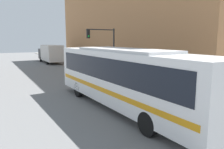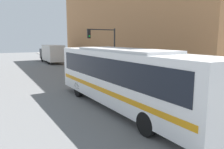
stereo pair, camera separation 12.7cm
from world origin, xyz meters
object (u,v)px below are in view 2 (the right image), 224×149
city_bus (122,75)px  fire_hydrant (150,80)px  delivery_truck (52,53)px  pedestrian_near_corner (135,68)px  parking_meter (120,68)px  traffic_light_pole (105,43)px

city_bus → fire_hydrant: city_bus is taller
delivery_truck → pedestrian_near_corner: 18.69m
city_bus → delivery_truck: (2.49, 26.32, -0.35)m
city_bus → parking_meter: city_bus is taller
parking_meter → pedestrian_near_corner: pedestrian_near_corner is taller
delivery_truck → parking_meter: 17.35m
fire_hydrant → pedestrian_near_corner: size_ratio=0.45×
city_bus → parking_meter: bearing=57.6°
parking_meter → city_bus: bearing=-120.4°
fire_hydrant → delivery_truck: bearing=97.6°
delivery_truck → pedestrian_near_corner: size_ratio=5.05×
city_bus → fire_hydrant: (5.43, 4.38, -1.47)m
city_bus → fire_hydrant: 7.12m
city_bus → fire_hydrant: size_ratio=16.97×
city_bus → pedestrian_near_corner: (6.54, 8.09, -1.00)m
fire_hydrant → pedestrian_near_corner: pedestrian_near_corner is taller
delivery_truck → city_bus: bearing=-95.4°
parking_meter → pedestrian_near_corner: 1.60m
traffic_light_pole → parking_meter: size_ratio=4.15×
fire_hydrant → parking_meter: 4.88m
delivery_truck → pedestrian_near_corner: (4.05, -18.24, -0.66)m
city_bus → traffic_light_pole: traffic_light_pole is taller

